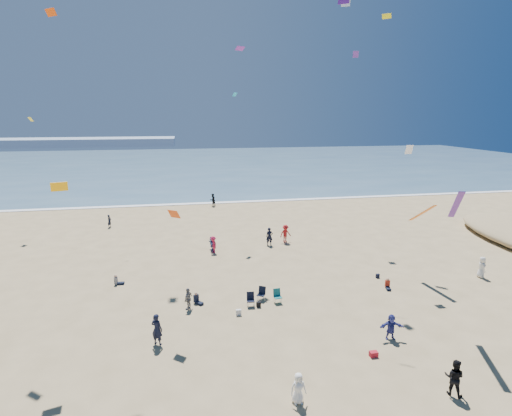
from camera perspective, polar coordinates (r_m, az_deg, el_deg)
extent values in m
cube|color=#476B84|center=(110.20, -9.38, 6.20)|extent=(220.00, 100.00, 0.06)
cube|color=white|center=(60.86, -8.24, 0.65)|extent=(220.00, 1.20, 0.08)
cube|color=#7A8EA8|center=(193.60, -28.20, 8.25)|extent=(110.00, 20.00, 3.20)
imported|color=black|center=(22.72, 26.45, -20.84)|extent=(1.13, 1.12, 1.84)
imported|color=black|center=(50.64, -20.21, -1.76)|extent=(0.56, 0.66, 1.53)
imported|color=#32518B|center=(39.81, -6.34, -5.04)|extent=(0.53, 1.37, 1.44)
imported|color=white|center=(20.39, 6.06, -24.23)|extent=(0.77, 0.52, 1.52)
imported|color=black|center=(41.02, 1.93, -4.10)|extent=(0.72, 0.52, 1.87)
imported|color=black|center=(24.90, -13.97, -16.47)|extent=(0.84, 0.76, 1.93)
imported|color=silver|center=(38.05, 29.54, -7.36)|extent=(0.76, 0.98, 1.77)
imported|color=black|center=(58.85, -6.22, 1.16)|extent=(1.15, 1.12, 1.86)
imported|color=#C41C40|center=(39.15, -6.13, -5.20)|extent=(0.95, 1.21, 1.64)
imported|color=gray|center=(28.53, -9.64, -12.65)|extent=(0.81, 0.98, 1.57)
imported|color=#A51719|center=(42.07, 4.22, -3.67)|extent=(1.36, 0.98, 1.89)
imported|color=navy|center=(26.12, 18.73, -15.77)|extent=(1.51, 0.66, 1.57)
cube|color=silver|center=(27.68, -2.50, -14.67)|extent=(0.35, 0.20, 0.40)
cube|color=black|center=(28.68, 0.37, -13.62)|extent=(0.30, 0.22, 0.38)
cube|color=red|center=(24.51, 16.45, -19.38)|extent=(0.45, 0.30, 0.30)
cube|color=black|center=(34.82, 16.98, -9.26)|extent=(0.28, 0.18, 0.34)
cube|color=#5D2C97|center=(45.70, 14.05, 20.52)|extent=(0.64, 0.47, 0.64)
cube|color=#601E8F|center=(31.22, 12.44, 26.95)|extent=(0.76, 0.58, 0.46)
cube|color=#7026A1|center=(36.79, -2.31, 21.83)|extent=(0.93, 0.76, 0.32)
cube|color=#EFA106|center=(23.10, -26.30, 2.75)|extent=(0.88, 0.53, 0.52)
cube|color=yellow|center=(43.01, 18.17, 24.59)|extent=(0.76, 0.71, 0.43)
cube|color=yellow|center=(51.98, -29.50, 10.98)|extent=(0.62, 0.59, 0.47)
cube|color=#1DAEDD|center=(43.45, -3.06, 15.89)|extent=(0.61, 0.69, 0.38)
cube|color=#F94806|center=(30.04, -27.25, 23.60)|extent=(0.80, 0.70, 0.43)
cube|color=#D6400C|center=(24.56, -11.63, -0.86)|extent=(0.79, 0.74, 0.54)
cube|color=silver|center=(37.40, 12.71, 26.70)|extent=(0.78, 0.63, 0.62)
cube|color=white|center=(33.41, 21.02, 7.79)|extent=(0.59, 0.22, 0.71)
cube|color=#4F228B|center=(26.31, 26.68, 0.38)|extent=(0.35, 3.14, 2.21)
cube|color=orange|center=(34.46, 22.66, -0.68)|extent=(0.35, 2.64, 1.87)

